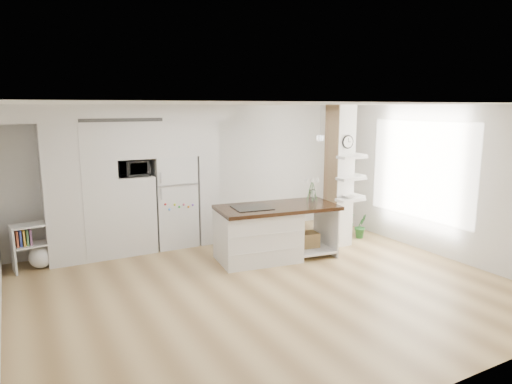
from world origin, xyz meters
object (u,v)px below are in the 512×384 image
Objects in this scene: kitchen_island at (264,232)px; refrigerator at (173,201)px; floor_plant_a at (361,226)px; bookshelf at (36,249)px.

refrigerator is at bearing 132.76° from kitchen_island.
refrigerator is 1.97m from kitchen_island.
floor_plant_a is at bearing 12.67° from kitchen_island.
bookshelf is at bearing 168.81° from floor_plant_a.
floor_plant_a is (2.41, 0.22, -0.25)m from kitchen_island.
kitchen_island is at bearing -174.79° from floor_plant_a.
refrigerator reaches higher than floor_plant_a.
kitchen_island is 3.83m from bookshelf.
refrigerator is 3.83m from floor_plant_a.
bookshelf is at bearing 166.01° from kitchen_island.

